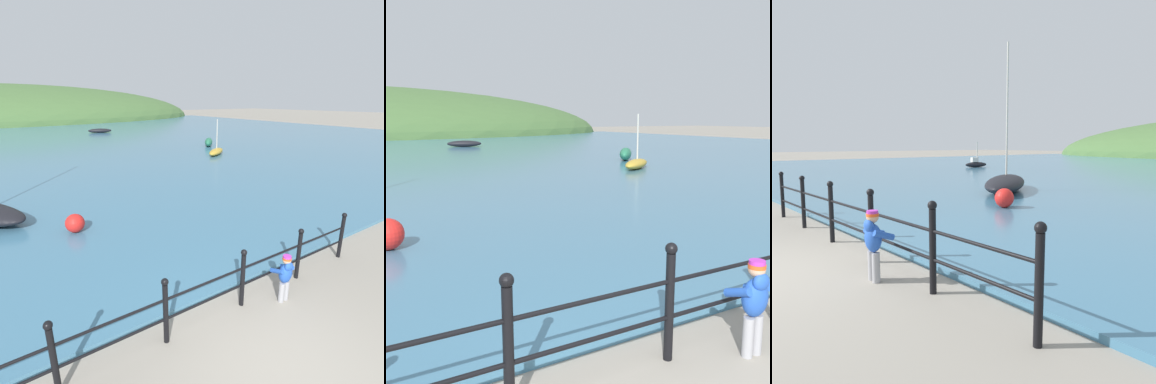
# 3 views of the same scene
# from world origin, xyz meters

# --- Properties ---
(iron_railing) EXTENTS (8.54, 0.12, 1.21)m
(iron_railing) POSITION_xyz_m (-0.32, 1.50, 0.64)
(iron_railing) COLOR black
(iron_railing) RESTS_ON ground
(child_in_coat) EXTENTS (0.38, 0.37, 1.00)m
(child_in_coat) POSITION_xyz_m (1.31, 1.13, 0.60)
(child_in_coat) COLOR #99999E
(child_in_coat) RESTS_ON ground
(boat_twin_mast) EXTENTS (2.47, 2.09, 2.46)m
(boat_twin_mast) POSITION_xyz_m (10.24, 14.57, 0.33)
(boat_twin_mast) COLOR gold
(boat_twin_mast) RESTS_ON water
(boat_blue_hull) EXTENTS (2.76, 1.62, 0.50)m
(boat_blue_hull) POSITION_xyz_m (7.96, 33.79, 0.35)
(boat_blue_hull) COLOR black
(boat_blue_hull) RESTS_ON water
(boat_far_right) EXTENTS (1.84, 2.00, 0.68)m
(boat_far_right) POSITION_xyz_m (12.30, 18.19, 0.44)
(boat_far_right) COLOR #287551
(boat_far_right) RESTS_ON water
(mooring_buoy) EXTENTS (0.56, 0.56, 0.56)m
(mooring_buoy) POSITION_xyz_m (-1.37, 6.62, 0.38)
(mooring_buoy) COLOR red
(mooring_buoy) RESTS_ON water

